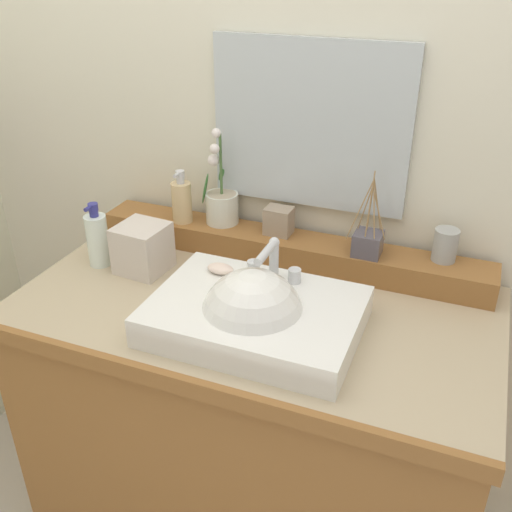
{
  "coord_description": "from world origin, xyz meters",
  "views": [
    {
      "loc": [
        0.47,
        -1.17,
        1.69
      ],
      "look_at": [
        0.02,
        -0.03,
        1.03
      ],
      "focal_mm": 40.99,
      "sensor_mm": 36.0,
      "label": 1
    }
  ],
  "objects_px": {
    "soap_bar": "(220,269)",
    "sink_basin": "(254,318)",
    "soap_dispenser": "(182,201)",
    "reed_diffuser": "(368,242)",
    "potted_plant": "(221,201)",
    "tumbler_cup": "(445,245)",
    "lotion_bottle": "(98,239)",
    "trinket_box": "(279,221)",
    "tissue_box": "(143,248)"
  },
  "relations": [
    {
      "from": "tumbler_cup",
      "to": "trinket_box",
      "type": "xyz_separation_m",
      "value": [
        -0.46,
        -0.01,
        -0.0
      ]
    },
    {
      "from": "soap_bar",
      "to": "lotion_bottle",
      "type": "relative_size",
      "value": 0.37
    },
    {
      "from": "soap_bar",
      "to": "tumbler_cup",
      "type": "xyz_separation_m",
      "value": [
        0.52,
        0.28,
        0.03
      ]
    },
    {
      "from": "sink_basin",
      "to": "trinket_box",
      "type": "bearing_deg",
      "value": 101.32
    },
    {
      "from": "sink_basin",
      "to": "soap_bar",
      "type": "height_order",
      "value": "sink_basin"
    },
    {
      "from": "soap_dispenser",
      "to": "trinket_box",
      "type": "relative_size",
      "value": 2.02
    },
    {
      "from": "tumbler_cup",
      "to": "soap_bar",
      "type": "bearing_deg",
      "value": -151.5
    },
    {
      "from": "potted_plant",
      "to": "trinket_box",
      "type": "relative_size",
      "value": 3.63
    },
    {
      "from": "lotion_bottle",
      "to": "tissue_box",
      "type": "xyz_separation_m",
      "value": [
        0.13,
        0.02,
        -0.01
      ]
    },
    {
      "from": "soap_bar",
      "to": "sink_basin",
      "type": "bearing_deg",
      "value": -38.09
    },
    {
      "from": "tissue_box",
      "to": "trinket_box",
      "type": "bearing_deg",
      "value": 33.43
    },
    {
      "from": "trinket_box",
      "to": "tumbler_cup",
      "type": "bearing_deg",
      "value": 3.08
    },
    {
      "from": "soap_dispenser",
      "to": "reed_diffuser",
      "type": "relative_size",
      "value": 0.67
    },
    {
      "from": "soap_bar",
      "to": "trinket_box",
      "type": "xyz_separation_m",
      "value": [
        0.06,
        0.27,
        0.03
      ]
    },
    {
      "from": "sink_basin",
      "to": "reed_diffuser",
      "type": "height_order",
      "value": "reed_diffuser"
    },
    {
      "from": "soap_dispenser",
      "to": "trinket_box",
      "type": "height_order",
      "value": "soap_dispenser"
    },
    {
      "from": "soap_bar",
      "to": "soap_dispenser",
      "type": "height_order",
      "value": "soap_dispenser"
    },
    {
      "from": "soap_bar",
      "to": "trinket_box",
      "type": "bearing_deg",
      "value": 77.64
    },
    {
      "from": "reed_diffuser",
      "to": "trinket_box",
      "type": "bearing_deg",
      "value": 173.26
    },
    {
      "from": "potted_plant",
      "to": "soap_dispenser",
      "type": "relative_size",
      "value": 1.79
    },
    {
      "from": "soap_bar",
      "to": "lotion_bottle",
      "type": "distance_m",
      "value": 0.4
    },
    {
      "from": "reed_diffuser",
      "to": "lotion_bottle",
      "type": "height_order",
      "value": "reed_diffuser"
    },
    {
      "from": "reed_diffuser",
      "to": "sink_basin",
      "type": "bearing_deg",
      "value": -118.83
    },
    {
      "from": "tumbler_cup",
      "to": "tissue_box",
      "type": "distance_m",
      "value": 0.82
    },
    {
      "from": "sink_basin",
      "to": "tissue_box",
      "type": "bearing_deg",
      "value": 158.05
    },
    {
      "from": "tumbler_cup",
      "to": "lotion_bottle",
      "type": "xyz_separation_m",
      "value": [
        -0.92,
        -0.25,
        -0.04
      ]
    },
    {
      "from": "potted_plant",
      "to": "tumbler_cup",
      "type": "xyz_separation_m",
      "value": [
        0.65,
        0.0,
        -0.02
      ]
    },
    {
      "from": "lotion_bottle",
      "to": "potted_plant",
      "type": "bearing_deg",
      "value": 41.87
    },
    {
      "from": "potted_plant",
      "to": "tumbler_cup",
      "type": "distance_m",
      "value": 0.65
    },
    {
      "from": "soap_bar",
      "to": "potted_plant",
      "type": "xyz_separation_m",
      "value": [
        -0.13,
        0.28,
        0.06
      ]
    },
    {
      "from": "soap_bar",
      "to": "reed_diffuser",
      "type": "xyz_separation_m",
      "value": [
        0.32,
        0.24,
        0.02
      ]
    },
    {
      "from": "potted_plant",
      "to": "reed_diffuser",
      "type": "distance_m",
      "value": 0.45
    },
    {
      "from": "tumbler_cup",
      "to": "trinket_box",
      "type": "relative_size",
      "value": 1.12
    },
    {
      "from": "potted_plant",
      "to": "reed_diffuser",
      "type": "xyz_separation_m",
      "value": [
        0.45,
        -0.04,
        -0.03
      ]
    },
    {
      "from": "trinket_box",
      "to": "lotion_bottle",
      "type": "xyz_separation_m",
      "value": [
        -0.46,
        -0.23,
        -0.03
      ]
    },
    {
      "from": "lotion_bottle",
      "to": "tissue_box",
      "type": "relative_size",
      "value": 1.39
    },
    {
      "from": "sink_basin",
      "to": "soap_dispenser",
      "type": "bearing_deg",
      "value": 136.96
    },
    {
      "from": "potted_plant",
      "to": "soap_bar",
      "type": "bearing_deg",
      "value": -65.89
    },
    {
      "from": "lotion_bottle",
      "to": "soap_bar",
      "type": "bearing_deg",
      "value": -5.21
    },
    {
      "from": "reed_diffuser",
      "to": "lotion_bottle",
      "type": "distance_m",
      "value": 0.75
    },
    {
      "from": "sink_basin",
      "to": "tissue_box",
      "type": "xyz_separation_m",
      "value": [
        -0.4,
        0.16,
        0.03
      ]
    },
    {
      "from": "soap_dispenser",
      "to": "sink_basin",
      "type": "bearing_deg",
      "value": -43.04
    },
    {
      "from": "sink_basin",
      "to": "lotion_bottle",
      "type": "distance_m",
      "value": 0.56
    },
    {
      "from": "soap_bar",
      "to": "reed_diffuser",
      "type": "relative_size",
      "value": 0.29
    },
    {
      "from": "tumbler_cup",
      "to": "lotion_bottle",
      "type": "bearing_deg",
      "value": -165.04
    },
    {
      "from": "tissue_box",
      "to": "tumbler_cup",
      "type": "bearing_deg",
      "value": 16.06
    },
    {
      "from": "potted_plant",
      "to": "trinket_box",
      "type": "height_order",
      "value": "potted_plant"
    },
    {
      "from": "potted_plant",
      "to": "trinket_box",
      "type": "distance_m",
      "value": 0.19
    },
    {
      "from": "tissue_box",
      "to": "lotion_bottle",
      "type": "bearing_deg",
      "value": -171.72
    },
    {
      "from": "soap_bar",
      "to": "potted_plant",
      "type": "bearing_deg",
      "value": 114.11
    }
  ]
}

